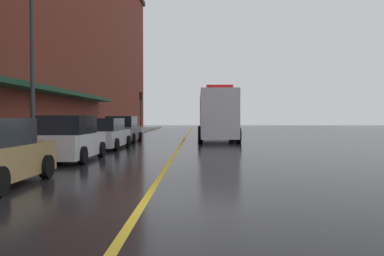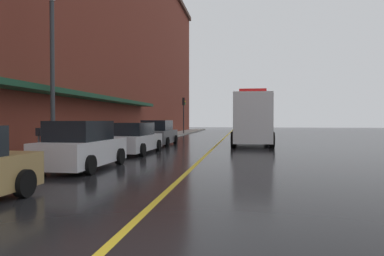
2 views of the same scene
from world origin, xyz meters
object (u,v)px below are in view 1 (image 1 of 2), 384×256
Objects in this scene: parked_car_2 at (104,134)px; traffic_light_near at (141,104)px; parking_meter_1 at (28,133)px; street_lamp_left at (32,52)px; parked_car_1 at (70,140)px; parking_meter_0 at (74,129)px; parked_car_3 at (122,130)px; parking_meter_2 at (108,126)px; box_truck at (217,116)px.

parked_car_2 is 1.13× the size of traffic_light_near.
parking_meter_1 is at bearing 168.67° from parked_car_2.
parked_car_1 is at bearing -38.26° from street_lamp_left.
parking_meter_0 is at bearing 81.02° from street_lamp_left.
parked_car_2 is 24.18m from traffic_light_near.
street_lamp_left is (-0.60, -3.80, 3.34)m from parking_meter_0.
parking_meter_1 is at bearing -90.12° from traffic_light_near.
traffic_light_near is (-1.37, 24.02, 2.39)m from parked_car_2.
parked_car_3 is 6.68m from parking_meter_0.
traffic_light_near reaches higher than parking_meter_2.
parked_car_1 is 0.52× the size of box_truck.
box_truck is at bearing -74.41° from parked_car_3.
parking_meter_2 is (0.00, 13.78, 0.00)m from parking_meter_1.
parked_car_1 is 0.90× the size of parked_car_2.
box_truck is 18.11m from traffic_light_near.
parked_car_2 is 1.12× the size of parked_car_3.
parking_meter_2 is 0.31× the size of traffic_light_near.
traffic_light_near is at bearing 3.43° from parked_car_1.
parked_car_3 reaches higher than parking_meter_2.
box_truck is at bearing 1.96° from parking_meter_2.
parking_meter_0 is (-1.47, 5.43, 0.25)m from parked_car_1.
street_lamp_left reaches higher than parking_meter_2.
parked_car_3 is 0.63× the size of street_lamp_left.
traffic_light_near is (0.06, 16.60, 2.10)m from parking_meter_2.
box_truck reaches higher than parking_meter_0.
traffic_light_near reaches higher than parked_car_1.
parked_car_1 is at bearing -178.29° from parked_car_2.
street_lamp_left is 28.42m from traffic_light_near.
traffic_light_near reaches higher than parked_car_3.
box_truck is at bearing 61.06° from parking_meter_1.
street_lamp_left reaches higher than parked_car_3.
parking_meter_0 is 1.00× the size of parking_meter_2.
parking_meter_0 is 24.68m from traffic_light_near.
parking_meter_1 is at bearing -73.29° from street_lamp_left.
parked_car_3 is 1.97m from parking_meter_2.
traffic_light_near is at bearing 4.66° from parked_car_2.
parking_meter_2 is at bearing 90.00° from parking_meter_1.
traffic_light_near reaches higher than parking_meter_1.
parked_car_3 reaches higher than parking_meter_1.
parking_meter_2 is (-1.32, 1.45, 0.25)m from parked_car_3.
box_truck is at bearing 55.22° from street_lamp_left.
parked_car_2 is at bearing 77.28° from parking_meter_1.
parking_meter_0 is 0.31× the size of traffic_light_near.
box_truck is at bearing -64.75° from traffic_light_near.
parked_car_3 reaches higher than parked_car_2.
parked_car_1 is 3.27× the size of parking_meter_2.
parked_car_3 is at bearing 79.50° from street_lamp_left.
traffic_light_near is at bearing 4.69° from parked_car_3.
parked_car_3 is at bearing 78.62° from parking_meter_0.
traffic_light_near reaches higher than box_truck.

